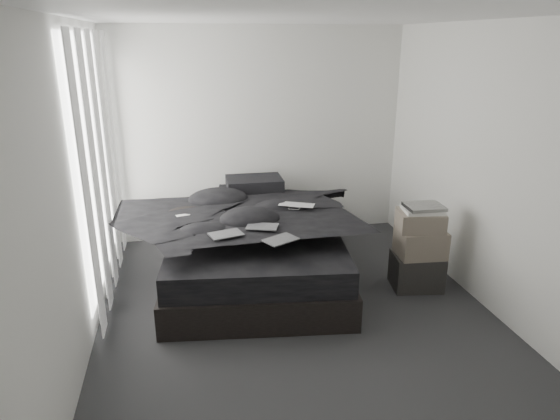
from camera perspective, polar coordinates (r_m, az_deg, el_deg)
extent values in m
cube|color=#2D2D30|center=(4.79, 1.92, -11.63)|extent=(3.60, 4.20, 0.01)
cube|color=white|center=(4.12, 2.34, 21.23)|extent=(3.60, 4.20, 0.01)
cube|color=white|center=(6.28, -2.35, 8.56)|extent=(3.60, 0.01, 2.60)
cube|color=white|center=(2.42, 13.79, -9.71)|extent=(3.60, 0.01, 2.60)
cube|color=white|center=(4.25, -22.26, 2.01)|extent=(0.01, 4.20, 2.60)
cube|color=white|center=(5.00, 22.69, 4.35)|extent=(0.01, 4.20, 2.60)
cube|color=white|center=(5.09, -20.38, 5.47)|extent=(0.02, 2.00, 2.30)
cube|color=white|center=(5.10, -19.74, 4.75)|extent=(0.06, 2.12, 2.48)
cube|color=black|center=(5.37, -2.80, -6.15)|extent=(2.02, 2.52, 0.32)
cube|color=black|center=(5.26, -2.85, -3.36)|extent=(1.95, 2.44, 0.25)
imported|color=black|center=(5.11, -2.88, -0.91)|extent=(1.94, 2.18, 0.27)
cube|color=black|center=(6.04, -3.69, 1.67)|extent=(0.75, 0.55, 0.16)
cube|color=black|center=(5.97, -2.96, 3.02)|extent=(0.66, 0.46, 0.15)
imported|color=silver|center=(5.19, 1.79, 1.19)|extent=(0.44, 0.37, 0.03)
cube|color=black|center=(4.53, -6.25, -1.77)|extent=(0.33, 0.26, 0.01)
cube|color=black|center=(4.69, -2.06, -0.85)|extent=(0.34, 0.28, 0.01)
cube|color=black|center=(4.38, 0.05, -2.22)|extent=(0.35, 0.31, 0.01)
cylinder|color=black|center=(5.39, -10.42, -3.96)|extent=(0.43, 0.43, 0.72)
cube|color=white|center=(5.25, -10.53, -0.28)|extent=(0.32, 0.27, 0.01)
cube|color=black|center=(5.52, -10.00, -6.74)|extent=(0.16, 0.21, 0.13)
cube|color=black|center=(5.35, 15.33, -6.71)|extent=(0.54, 0.45, 0.36)
cube|color=#6E6357|center=(5.21, 15.77, -3.61)|extent=(0.48, 0.39, 0.28)
cube|color=#6E6357|center=(5.13, 15.74, -1.17)|extent=(0.49, 0.43, 0.19)
cube|color=silver|center=(5.10, 15.97, 0.03)|extent=(0.41, 0.35, 0.04)
cube|color=silver|center=(5.08, 16.16, 0.37)|extent=(0.37, 0.30, 0.03)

